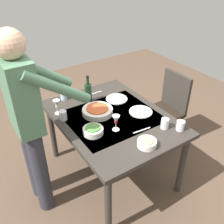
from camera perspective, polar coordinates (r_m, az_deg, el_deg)
ground_plane at (r=2.93m, az=0.00°, el=-13.20°), size 6.00×6.00×0.00m
dining_table at (r=2.49m, az=0.00°, el=-2.47°), size 1.32×0.99×0.75m
chair_near at (r=3.12m, az=12.58°, el=1.50°), size 0.40×0.40×0.91m
person_server at (r=2.15m, az=-18.32°, el=-1.43°), size 0.42×0.61×1.69m
wine_bottle at (r=2.64m, az=-5.37°, el=4.43°), size 0.07×0.07×0.30m
wine_glass_left at (r=2.49m, az=-12.36°, el=1.68°), size 0.07×0.07×0.15m
wine_glass_right at (r=2.21m, az=0.91°, el=-1.87°), size 0.07×0.07×0.15m
water_cup_near_left at (r=2.76m, az=-10.82°, el=3.67°), size 0.07×0.07×0.09m
water_cup_near_right at (r=2.32m, az=11.82°, el=-2.56°), size 0.07×0.07×0.10m
water_cup_far_left at (r=2.33m, az=15.18°, el=-2.97°), size 0.07×0.07×0.09m
water_cup_far_right at (r=2.42m, az=-10.99°, el=-0.78°), size 0.07×0.07×0.09m
serving_bowl_pasta at (r=2.48m, az=-3.30°, el=0.30°), size 0.30×0.30×0.07m
side_bowl_salad at (r=2.22m, az=-4.29°, el=-4.16°), size 0.18×0.18×0.07m
side_bowl_bread at (r=2.10m, az=7.90°, el=-6.87°), size 0.16×0.16×0.07m
dinner_plate_near at (r=2.52m, az=6.49°, el=0.07°), size 0.23×0.23×0.01m
dinner_plate_far at (r=2.72m, az=1.06°, el=2.96°), size 0.23×0.23×0.01m
table_knife at (r=2.84m, az=-4.13°, el=4.18°), size 0.01×0.20×0.00m
table_fork at (r=2.28m, az=6.77°, el=-4.12°), size 0.03×0.18×0.00m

